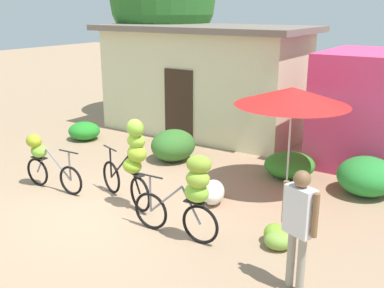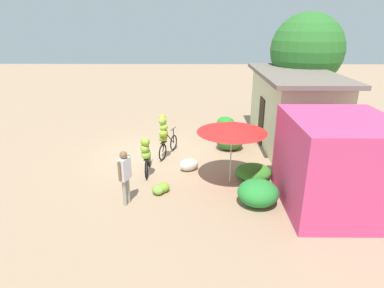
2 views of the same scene
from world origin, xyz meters
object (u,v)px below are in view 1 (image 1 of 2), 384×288
Objects in this scene: tree_behind_building at (163,1)px; bicycle_leftmost at (43,157)px; building_low at (204,79)px; produce_sack at (213,192)px; person_vendor at (299,218)px; market_umbrella at (292,96)px; bicycle_near_pile at (132,158)px; banana_pile_on_ground at (276,237)px; bicycle_center_loaded at (191,191)px.

bicycle_leftmost is at bearing -74.11° from tree_behind_building.
building_low reaches higher than produce_sack.
person_vendor is (5.29, -6.19, -0.55)m from building_low.
produce_sack is at bearing -124.08° from market_umbrella.
bicycle_near_pile is (-2.08, -2.34, -0.98)m from market_umbrella.
building_low is 4.93m from market_umbrella.
bicycle_leftmost is 3.55m from produce_sack.
building_low reaches higher than banana_pile_on_ground.
market_umbrella is 5.14m from bicycle_leftmost.
tree_behind_building is at bearing 133.59° from produce_sack.
building_low reaches higher than market_umbrella.
bicycle_center_loaded is 1.66m from produce_sack.
building_low is 1.13× the size of tree_behind_building.
bicycle_near_pile is (1.80, -5.36, -0.60)m from building_low.
market_umbrella is at bearing 55.92° from produce_sack.
banana_pile_on_ground is at bearing -42.62° from tree_behind_building.
building_low is at bearing 120.16° from bicycle_center_loaded.
building_low is 3.84× the size of bicycle_center_loaded.
banana_pile_on_ground is (6.88, -6.33, -3.64)m from tree_behind_building.
banana_pile_on_ground is at bearing 4.34° from bicycle_leftmost.
tree_behind_building is (-2.26, 1.07, 2.22)m from building_low.
tree_behind_building reaches higher than banana_pile_on_ground.
bicycle_leftmost is 0.93× the size of person_vendor.
bicycle_center_loaded is (5.66, -6.92, -2.93)m from tree_behind_building.
produce_sack is (-0.45, 1.46, -0.64)m from bicycle_center_loaded.
produce_sack is (2.95, -4.40, -1.35)m from building_low.
building_low is 8.16m from person_vendor.
bicycle_center_loaded reaches higher than banana_pile_on_ground.
bicycle_leftmost is at bearing 174.41° from person_vendor.
bicycle_center_loaded is at bearing -50.74° from tree_behind_building.
building_low is at bearing 131.30° from banana_pile_on_ground.
banana_pile_on_ground is at bearing 125.50° from person_vendor.
produce_sack is (-1.68, 0.86, 0.07)m from banana_pile_on_ground.
bicycle_center_loaded is at bearing -59.84° from building_low.
tree_behind_building reaches higher than bicycle_center_loaded.
bicycle_leftmost is 3.76m from bicycle_center_loaded.
bicycle_near_pile is 2.94m from banana_pile_on_ground.
market_umbrella is 2.98m from banana_pile_on_ground.
banana_pile_on_ground is 1.44m from person_vendor.
tree_behind_building is 7.64m from bicycle_leftmost.
person_vendor is (5.63, -0.55, 0.36)m from bicycle_leftmost.
bicycle_near_pile is 1.67m from produce_sack.
banana_pile_on_ground is at bearing 25.87° from bicycle_center_loaded.
bicycle_center_loaded reaches higher than produce_sack.
banana_pile_on_ground is at bearing 2.00° from bicycle_near_pile.
bicycle_near_pile is at bearing 166.60° from person_vendor.
building_low is at bearing 123.83° from produce_sack.
bicycle_leftmost reaches higher than produce_sack.
market_umbrella is 3.08m from bicycle_center_loaded.
bicycle_near_pile is 3.58m from person_vendor.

